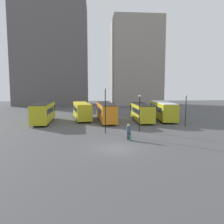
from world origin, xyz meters
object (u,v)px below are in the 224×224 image
at_px(bus_1, 82,111).
at_px(bus_4, 163,110).
at_px(bus_0, 44,112).
at_px(bus_2, 106,111).
at_px(traveler, 128,130).
at_px(lamp_post_0, 186,108).
at_px(suitcase, 130,138).
at_px(lamp_post_2, 140,110).
at_px(lamp_post_1, 105,107).
at_px(bus_3, 141,112).

relative_size(bus_1, bus_4, 0.83).
height_order(bus_0, bus_2, bus_0).
distance_m(traveler, lamp_post_0, 12.82).
height_order(suitcase, lamp_post_0, lamp_post_0).
distance_m(bus_1, bus_4, 15.09).
bearing_deg(bus_1, bus_2, -122.06).
bearing_deg(lamp_post_2, lamp_post_0, 22.07).
relative_size(bus_0, bus_4, 0.88).
bearing_deg(traveler, bus_0, 55.86).
bearing_deg(bus_2, suitcase, -176.24).
distance_m(suitcase, lamp_post_1, 5.86).
bearing_deg(bus_0, lamp_post_0, -107.28).
distance_m(bus_0, bus_3, 16.98).
relative_size(suitcase, lamp_post_1, 0.16).
relative_size(bus_2, bus_4, 1.03).
bearing_deg(bus_0, bus_4, -87.54).
bearing_deg(bus_3, bus_0, 93.08).
height_order(suitcase, lamp_post_1, lamp_post_1).
xyz_separation_m(bus_1, lamp_post_2, (8.34, -11.90, 1.26)).
xyz_separation_m(bus_4, lamp_post_2, (-6.71, -10.92, 1.18)).
height_order(bus_0, bus_1, bus_0).
distance_m(lamp_post_1, lamp_post_2, 4.74).
relative_size(bus_0, bus_1, 1.06).
bearing_deg(bus_4, bus_1, 90.80).
distance_m(lamp_post_0, lamp_post_1, 13.07).
bearing_deg(suitcase, lamp_post_2, -8.47).
height_order(bus_2, lamp_post_0, lamp_post_0).
bearing_deg(bus_0, bus_3, -90.68).
bearing_deg(bus_1, traveler, -169.07).
relative_size(bus_2, lamp_post_1, 2.05).
bearing_deg(bus_1, suitcase, -169.21).
height_order(bus_2, bus_4, bus_4).
bearing_deg(bus_3, bus_4, -72.03).
distance_m(bus_2, lamp_post_2, 10.92).
bearing_deg(lamp_post_2, bus_4, 58.41).
height_order(bus_1, suitcase, bus_1).
height_order(traveler, suitcase, traveler).
bearing_deg(bus_3, suitcase, 164.34).
bearing_deg(lamp_post_2, lamp_post_1, -169.24).
height_order(bus_2, bus_3, bus_2).
distance_m(bus_0, bus_2, 10.69).
relative_size(bus_1, suitcase, 10.14).
height_order(lamp_post_0, lamp_post_2, lamp_post_2).
bearing_deg(lamp_post_1, traveler, -57.30).
xyz_separation_m(traveler, lamp_post_1, (-2.42, 3.76, 2.38)).
bearing_deg(bus_1, bus_4, -103.12).
xyz_separation_m(bus_1, traveler, (6.13, -16.54, -0.61)).
bearing_deg(traveler, bus_3, -4.21).
bearing_deg(lamp_post_1, bus_3, 56.31).
distance_m(traveler, lamp_post_1, 5.06).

